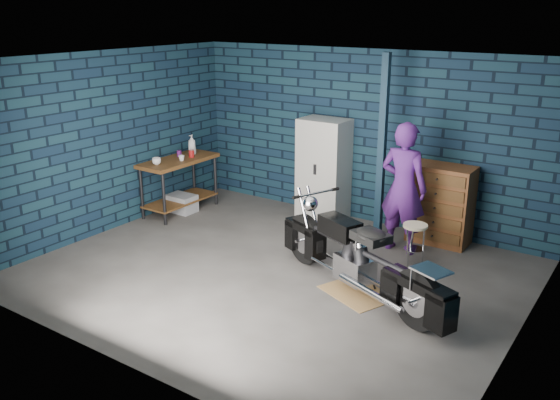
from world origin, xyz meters
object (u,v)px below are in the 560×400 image
(person, at_px, (403,188))
(shop_stool, at_px, (414,245))
(tool_chest, at_px, (440,205))
(storage_bin, at_px, (182,203))
(locker, at_px, (323,169))
(workbench, at_px, (180,185))
(motorcycle, at_px, (359,253))

(person, relative_size, shop_stool, 3.16)
(person, height_order, tool_chest, person)
(storage_bin, bearing_deg, tool_chest, 15.33)
(person, height_order, locker, person)
(workbench, distance_m, locker, 2.41)
(motorcycle, relative_size, shop_stool, 4.14)
(storage_bin, relative_size, locker, 0.29)
(shop_stool, bearing_deg, workbench, -178.20)
(locker, height_order, shop_stool, locker)
(motorcycle, distance_m, storage_bin, 3.97)
(locker, distance_m, tool_chest, 1.97)
(tool_chest, bearing_deg, workbench, -164.72)
(locker, bearing_deg, workbench, -152.24)
(locker, relative_size, tool_chest, 1.41)
(person, xyz_separation_m, storage_bin, (-3.70, -0.52, -0.77))
(tool_chest, relative_size, shop_stool, 1.98)
(tool_chest, height_order, shop_stool, tool_chest)
(storage_bin, height_order, tool_chest, tool_chest)
(motorcycle, relative_size, storage_bin, 5.14)
(workbench, relative_size, locker, 0.86)
(shop_stool, bearing_deg, storage_bin, -178.21)
(shop_stool, bearing_deg, locker, 153.53)
(motorcycle, xyz_separation_m, locker, (-1.73, 2.13, 0.28))
(motorcycle, bearing_deg, tool_chest, 106.38)
(workbench, relative_size, storage_bin, 2.99)
(storage_bin, xyz_separation_m, locker, (2.09, 1.11, 0.66))
(person, bearing_deg, motorcycle, 97.87)
(tool_chest, bearing_deg, person, -120.11)
(storage_bin, height_order, shop_stool, shop_stool)
(workbench, relative_size, tool_chest, 1.22)
(locker, xyz_separation_m, shop_stool, (1.97, -0.98, -0.52))
(workbench, bearing_deg, tool_chest, 15.28)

